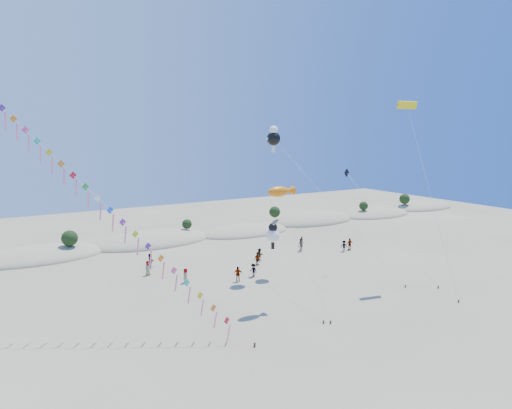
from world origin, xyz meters
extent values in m
plane|color=#7C7055|center=(0.00, 0.00, 0.00)|extent=(160.00, 160.00, 0.00)
ellipsoid|color=gray|center=(-16.00, 44.60, 0.00)|extent=(17.60, 9.68, 3.00)
ellipsoid|color=#1D3613|center=(-16.00, 44.60, 0.83)|extent=(14.08, 6.34, 0.70)
ellipsoid|color=gray|center=(0.00, 45.30, 0.00)|extent=(19.00, 10.45, 3.40)
ellipsoid|color=#1D3613|center=(0.00, 45.30, 0.94)|extent=(15.20, 6.84, 0.76)
ellipsoid|color=gray|center=(16.00, 43.90, 0.00)|extent=(16.40, 9.02, 2.80)
ellipsoid|color=#1D3613|center=(16.00, 43.90, 0.77)|extent=(13.12, 5.90, 0.66)
ellipsoid|color=gray|center=(32.00, 45.70, 0.00)|extent=(18.00, 9.90, 3.80)
ellipsoid|color=#1D3613|center=(32.00, 45.70, 1.04)|extent=(14.40, 6.48, 0.72)
ellipsoid|color=gray|center=(48.00, 44.50, 0.00)|extent=(16.80, 9.24, 3.00)
ellipsoid|color=#1D3613|center=(48.00, 44.50, 0.83)|extent=(13.44, 6.05, 0.67)
ellipsoid|color=gray|center=(64.00, 45.90, 0.00)|extent=(17.60, 9.68, 3.20)
ellipsoid|color=#1D3613|center=(64.00, 45.90, 0.88)|extent=(14.08, 6.34, 0.70)
sphere|color=black|center=(-12.00, 43.40, 2.48)|extent=(2.20, 2.20, 2.20)
sphere|color=black|center=(6.00, 45.40, 2.24)|extent=(1.60, 1.60, 1.60)
sphere|color=black|center=(24.00, 46.80, 2.44)|extent=(2.10, 2.10, 2.10)
sphere|color=black|center=(44.00, 44.10, 2.32)|extent=(1.80, 1.80, 1.80)
sphere|color=black|center=(58.00, 45.60, 2.52)|extent=(2.30, 2.30, 2.30)
cube|color=#3F2D1E|center=(-3.12, 7.83, 0.17)|extent=(0.12, 0.12, 0.35)
cylinder|color=silver|center=(-13.29, 18.27, 12.21)|extent=(20.37, 20.89, 24.45)
cube|color=red|center=(-4.73, 9.48, 1.93)|extent=(1.24, 0.48, 1.31)
cube|color=pink|center=(-4.55, 9.53, 0.83)|extent=(0.19, 0.45, 1.55)
cube|color=orange|center=(-5.51, 10.28, 2.87)|extent=(1.24, 0.48, 1.31)
cube|color=pink|center=(-5.33, 10.33, 1.77)|extent=(0.19, 0.45, 1.55)
cube|color=yellow|center=(-6.29, 11.08, 3.80)|extent=(1.24, 0.48, 1.31)
cube|color=pink|center=(-6.11, 11.13, 2.70)|extent=(0.19, 0.45, 1.55)
cube|color=#1AC7AC|center=(-7.07, 11.88, 4.74)|extent=(1.24, 0.48, 1.31)
cube|color=pink|center=(-6.89, 11.93, 3.64)|extent=(0.19, 0.45, 1.55)
cube|color=#FF508A|center=(-7.85, 12.68, 5.68)|extent=(1.24, 0.48, 1.31)
cube|color=pink|center=(-7.67, 12.73, 4.58)|extent=(0.19, 0.45, 1.55)
cube|color=orange|center=(-8.63, 13.48, 6.62)|extent=(1.24, 0.48, 1.31)
cube|color=pink|center=(-8.45, 13.53, 5.52)|extent=(0.19, 0.45, 1.55)
cube|color=#5B2594|center=(-9.41, 14.28, 7.55)|extent=(1.24, 0.48, 1.31)
cube|color=pink|center=(-9.23, 14.33, 6.45)|extent=(0.19, 0.45, 1.55)
cube|color=#C4DD1A|center=(-10.19, 15.08, 8.49)|extent=(1.24, 0.48, 1.31)
cube|color=pink|center=(-10.01, 15.13, 7.39)|extent=(0.19, 0.45, 1.55)
cube|color=purple|center=(-10.97, 15.89, 9.43)|extent=(1.24, 0.48, 1.31)
cube|color=pink|center=(-10.79, 15.94, 8.33)|extent=(0.19, 0.45, 1.55)
cube|color=blue|center=(-11.75, 16.69, 10.37)|extent=(1.24, 0.48, 1.31)
cube|color=pink|center=(-11.57, 16.74, 9.27)|extent=(0.19, 0.45, 1.55)
cube|color=white|center=(-12.53, 17.49, 11.30)|extent=(1.24, 0.48, 1.31)
cube|color=pink|center=(-12.35, 17.54, 10.20)|extent=(0.19, 0.45, 1.55)
cube|color=green|center=(-13.31, 18.29, 12.24)|extent=(1.24, 0.48, 1.31)
cube|color=pink|center=(-13.13, 18.34, 11.14)|extent=(0.19, 0.45, 1.55)
cube|color=red|center=(-14.09, 19.09, 13.18)|extent=(1.24, 0.48, 1.31)
cube|color=pink|center=(-13.91, 19.14, 12.08)|extent=(0.19, 0.45, 1.55)
cube|color=orange|center=(-14.88, 19.89, 14.12)|extent=(1.24, 0.48, 1.31)
cube|color=pink|center=(-14.70, 19.94, 13.02)|extent=(0.19, 0.45, 1.55)
cube|color=yellow|center=(-15.66, 20.69, 15.05)|extent=(1.24, 0.48, 1.31)
cube|color=pink|center=(-15.48, 20.74, 13.95)|extent=(0.19, 0.45, 1.55)
cube|color=#1AC7AC|center=(-16.44, 21.49, 15.99)|extent=(1.24, 0.48, 1.31)
cube|color=pink|center=(-16.26, 21.54, 14.89)|extent=(0.19, 0.45, 1.55)
cube|color=#FF508A|center=(-17.22, 22.29, 16.93)|extent=(1.24, 0.48, 1.31)
cube|color=pink|center=(-17.04, 22.34, 15.83)|extent=(0.19, 0.45, 1.55)
cube|color=orange|center=(-18.00, 23.09, 17.87)|extent=(1.24, 0.48, 1.31)
cube|color=pink|center=(-17.82, 23.14, 16.77)|extent=(0.19, 0.45, 1.55)
cube|color=#5B2594|center=(-18.78, 23.89, 18.80)|extent=(1.24, 0.48, 1.31)
cube|color=pink|center=(-18.60, 23.94, 17.70)|extent=(0.19, 0.45, 1.55)
cube|color=#3F2D1E|center=(4.79, 8.06, 0.15)|extent=(0.10, 0.10, 0.30)
cylinder|color=silver|center=(4.13, 11.32, 5.58)|extent=(1.35, 6.55, 11.18)
ellipsoid|color=orange|center=(3.47, 14.58, 11.16)|extent=(2.30, 1.01, 1.01)
cone|color=orange|center=(4.76, 14.58, 11.16)|extent=(0.92, 0.92, 0.92)
cube|color=#3F2D1E|center=(4.30, 8.42, 0.15)|extent=(0.10, 0.10, 0.30)
cylinder|color=silver|center=(5.80, 14.95, 2.49)|extent=(3.04, 13.07, 5.01)
sphere|color=white|center=(7.31, 21.48, 4.98)|extent=(1.60, 1.60, 1.60)
sphere|color=black|center=(7.31, 21.48, 5.94)|extent=(1.07, 1.07, 1.07)
cube|color=black|center=(7.31, 21.48, 3.78)|extent=(0.35, 0.18, 0.80)
cube|color=#3F2D1E|center=(17.83, 10.97, 0.15)|extent=(0.10, 0.10, 0.30)
cylinder|color=silver|center=(13.09, 17.03, 8.07)|extent=(9.50, 12.16, 16.15)
sphere|color=black|center=(8.36, 23.09, 16.13)|extent=(1.61, 1.61, 1.61)
sphere|color=white|center=(8.36, 23.09, 17.09)|extent=(1.04, 1.04, 1.04)
cube|color=white|center=(8.36, 23.09, 14.93)|extent=(0.35, 0.18, 0.80)
cube|color=white|center=(7.66, 23.09, 16.13)|extent=(0.60, 0.15, 0.25)
cube|color=white|center=(9.06, 23.09, 16.13)|extent=(0.60, 0.15, 0.25)
cube|color=#3F2D1E|center=(18.99, 5.36, 0.15)|extent=(0.10, 0.10, 0.30)
cylinder|color=silver|center=(19.52, 9.66, 9.91)|extent=(1.09, 8.64, 19.83)
cube|color=yellow|center=(20.06, 13.97, 19.82)|extent=(2.46, 1.00, 0.87)
cube|color=black|center=(20.06, 13.99, 19.82)|extent=(2.38, 0.60, 0.19)
cube|color=#3F2D1E|center=(20.77, 9.01, 0.15)|extent=(0.10, 0.10, 0.30)
cylinder|color=silver|center=(19.03, 14.64, 5.99)|extent=(3.52, 11.29, 11.99)
cube|color=black|center=(17.28, 20.27, 11.97)|extent=(1.06, 0.31, 1.09)
imported|color=slate|center=(3.02, 22.09, 0.89)|extent=(1.10, 0.95, 1.77)
imported|color=slate|center=(-2.29, 24.71, 0.83)|extent=(0.97, 0.93, 1.67)
imported|color=slate|center=(8.10, 26.36, 0.85)|extent=(1.06, 0.60, 1.71)
imported|color=slate|center=(5.37, 22.68, 0.79)|extent=(0.88, 1.16, 1.59)
imported|color=slate|center=(9.56, 28.21, 0.81)|extent=(0.54, 1.51, 1.61)
imported|color=slate|center=(18.46, 30.87, 0.80)|extent=(0.64, 0.48, 1.60)
imported|color=slate|center=(16.93, 28.99, 0.92)|extent=(0.79, 0.97, 1.84)
imported|color=slate|center=(-5.19, 29.52, 0.88)|extent=(1.03, 0.94, 1.76)
imported|color=slate|center=(23.54, 25.95, 0.87)|extent=(1.09, 0.61, 1.75)
imported|color=slate|center=(22.26, 25.78, 0.80)|extent=(1.09, 1.19, 1.61)
imported|color=slate|center=(-3.96, 32.64, 0.87)|extent=(0.61, 1.64, 1.74)
camera|label=1|loc=(-18.97, -19.31, 16.36)|focal=30.00mm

